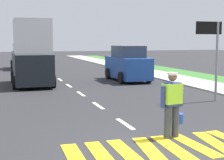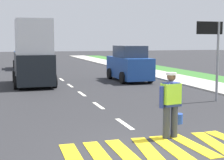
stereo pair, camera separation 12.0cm
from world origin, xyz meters
name	(u,v)px [view 2 (the right image)]	position (x,y,z in m)	size (l,w,h in m)	color
ground_plane	(49,71)	(0.00, 21.00, 0.00)	(96.00, 96.00, 0.00)	#28282B
sidewalk_right	(203,85)	(7.20, 10.00, 0.00)	(2.40, 72.00, 0.14)	#B2ADA3
crosswalk_stripes	(159,149)	(0.00, 0.26, 0.01)	(4.43, 1.93, 0.01)	yellow
lane_center_line	(44,67)	(0.00, 25.20, 0.00)	(0.14, 46.40, 0.01)	silver
road_worker	(171,102)	(0.66, 1.01, 0.93)	(0.74, 0.45, 1.67)	#383D4C
lane_direction_sign	(213,42)	(4.60, 5.26, 2.41)	(1.16, 0.11, 3.20)	gray
delivery_truck	(33,56)	(-1.88, 12.38, 1.61)	(2.16, 4.60, 3.54)	black
car_parked_far	(129,65)	(3.86, 12.94, 0.99)	(1.92, 4.12, 2.13)	#1E4799
car_oncoming_second	(25,57)	(-1.73, 23.90, 1.01)	(1.95, 4.29, 2.17)	#1E4799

